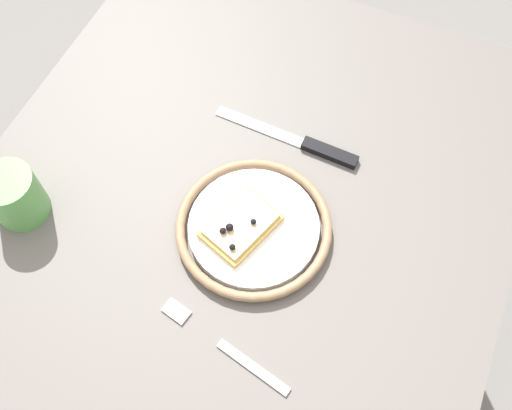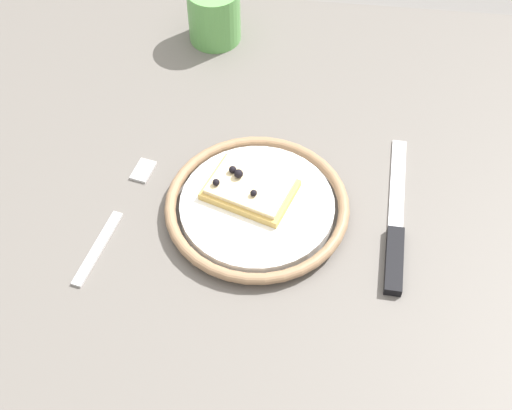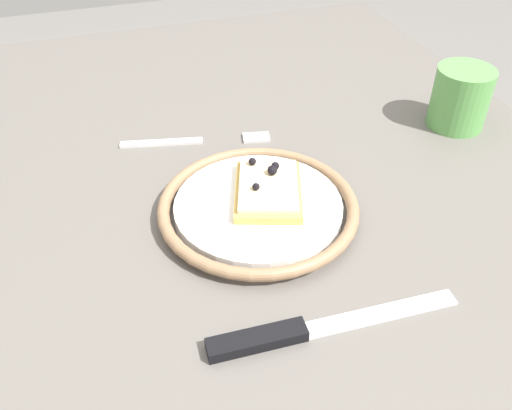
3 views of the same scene
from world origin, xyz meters
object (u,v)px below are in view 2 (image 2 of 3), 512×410
Objects in this scene: dining_table at (224,232)px; plate at (257,206)px; knife at (395,238)px; pizza_slice_near at (250,188)px; fork at (116,217)px; cup at (214,15)px.

plate reaches higher than dining_table.
pizza_slice_near is at bearing 167.64° from knife.
plate reaches higher than knife.
fork is (-0.34, -0.01, -0.00)m from knife.
plate is 0.94× the size of knife.
dining_table is 0.33m from cup.
pizza_slice_near reaches higher than dining_table.
knife is (0.18, -0.04, -0.02)m from pizza_slice_near.
dining_table is at bearing 150.70° from pizza_slice_near.
fork is at bearing -150.31° from dining_table.
pizza_slice_near is 0.32m from cup.
cup reaches higher than dining_table.
cup is at bearing 127.67° from knife.
knife is at bearing -15.72° from dining_table.
pizza_slice_near is 0.51× the size of knife.
knife is 0.44m from cup.
pizza_slice_near is (-0.01, 0.02, 0.01)m from plate.
plate is (0.05, -0.04, 0.11)m from dining_table.
plate is 0.17m from knife.
plate is 0.02m from pizza_slice_near.
plate is 2.70× the size of cup.
fork is at bearing -178.92° from knife.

